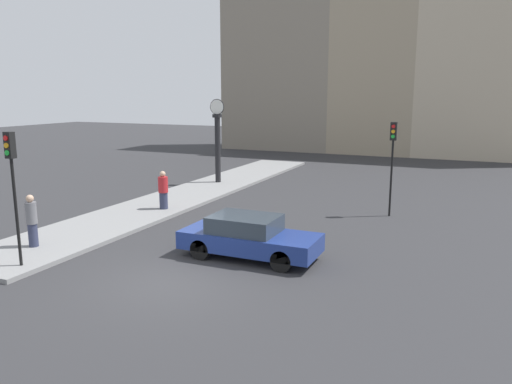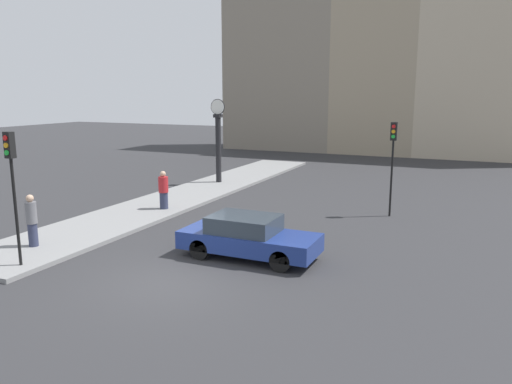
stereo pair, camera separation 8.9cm
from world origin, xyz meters
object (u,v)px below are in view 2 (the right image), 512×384
object	(u,v)px
sedan_car	(248,237)
street_clock	(218,142)
traffic_light_far	(393,150)
pedestrian_red_top	(163,190)
traffic_light_near	(12,171)
pedestrian_grey_jacket	(32,220)

from	to	relation	value
sedan_car	street_clock	size ratio (longest dim) A/B	0.94
traffic_light_far	pedestrian_red_top	bearing A→B (deg)	-160.41
street_clock	traffic_light_near	bearing A→B (deg)	-84.90
traffic_light_near	traffic_light_far	distance (m)	14.44
sedan_car	pedestrian_red_top	world-z (taller)	pedestrian_red_top
sedan_car	street_clock	xyz separation A→B (m)	(-7.09, 11.18, 1.79)
sedan_car	pedestrian_grey_jacket	bearing A→B (deg)	-161.94
traffic_light_far	pedestrian_red_top	size ratio (longest dim) A/B	2.37
traffic_light_far	pedestrian_grey_jacket	distance (m)	14.20
traffic_light_near	street_clock	xyz separation A→B (m)	(-1.34, 14.98, -0.50)
street_clock	pedestrian_grey_jacket	world-z (taller)	street_clock
pedestrian_grey_jacket	pedestrian_red_top	bearing A→B (deg)	82.67
sedan_car	pedestrian_red_top	distance (m)	7.40
pedestrian_red_top	street_clock	bearing A→B (deg)	98.16
pedestrian_grey_jacket	pedestrian_red_top	xyz separation A→B (m)	(0.83, 6.44, -0.06)
sedan_car	traffic_light_far	xyz separation A→B (m)	(3.23, 7.50, 2.17)
street_clock	pedestrian_grey_jacket	xyz separation A→B (m)	(0.18, -13.44, -1.45)
traffic_light_far	street_clock	world-z (taller)	street_clock
pedestrian_grey_jacket	pedestrian_red_top	world-z (taller)	pedestrian_grey_jacket
sedan_car	traffic_light_near	world-z (taller)	traffic_light_near
pedestrian_grey_jacket	traffic_light_near	bearing A→B (deg)	-53.01
traffic_light_far	street_clock	xyz separation A→B (m)	(-10.32, 3.68, -0.38)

